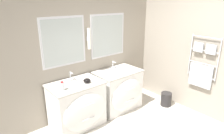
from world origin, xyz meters
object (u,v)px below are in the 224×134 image
object	(u,v)px
toiletry_bottle	(62,86)
waste_bin	(166,99)
amenity_bowl	(87,81)
vanity_right	(119,90)
vanity_left	(78,105)

from	to	relation	value
toiletry_bottle	waste_bin	bearing A→B (deg)	-13.52
toiletry_bottle	amenity_bowl	world-z (taller)	toiletry_bottle
vanity_right	waste_bin	size ratio (longest dim) A/B	3.14
vanity_left	waste_bin	world-z (taller)	vanity_left
toiletry_bottle	waste_bin	distance (m)	2.36
vanity_left	waste_bin	bearing A→B (deg)	-17.31
vanity_left	toiletry_bottle	distance (m)	0.57
vanity_right	vanity_left	bearing A→B (deg)	180.00
vanity_left	vanity_right	size ratio (longest dim) A/B	1.00
vanity_left	vanity_right	world-z (taller)	same
vanity_right	toiletry_bottle	xyz separation A→B (m)	(-1.30, -0.06, 0.49)
vanity_right	amenity_bowl	distance (m)	0.94
vanity_right	toiletry_bottle	bearing A→B (deg)	-177.25
amenity_bowl	waste_bin	size ratio (longest dim) A/B	0.43
vanity_left	toiletry_bottle	bearing A→B (deg)	-168.15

